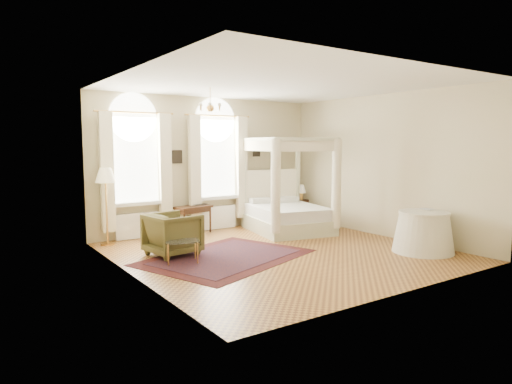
{
  "coord_description": "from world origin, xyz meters",
  "views": [
    {
      "loc": [
        -5.43,
        -7.12,
        2.15
      ],
      "look_at": [
        -0.31,
        0.4,
        1.19
      ],
      "focal_mm": 32.0,
      "sensor_mm": 36.0,
      "label": 1
    }
  ],
  "objects_px": {
    "writing_desk": "(193,210)",
    "floor_lamp": "(106,179)",
    "canopy_bed": "(288,210)",
    "armchair": "(173,234)",
    "coffee_table": "(182,243)",
    "side_table": "(423,232)",
    "nightstand": "(299,210)",
    "stool": "(183,225)"
  },
  "relations": [
    {
      "from": "writing_desk",
      "to": "floor_lamp",
      "type": "height_order",
      "value": "floor_lamp"
    },
    {
      "from": "canopy_bed",
      "to": "armchair",
      "type": "relative_size",
      "value": 2.65
    },
    {
      "from": "writing_desk",
      "to": "coffee_table",
      "type": "xyz_separation_m",
      "value": [
        -1.39,
        -2.35,
        -0.21
      ]
    },
    {
      "from": "canopy_bed",
      "to": "writing_desk",
      "type": "distance_m",
      "value": 2.33
    },
    {
      "from": "coffee_table",
      "to": "side_table",
      "type": "relative_size",
      "value": 0.59
    },
    {
      "from": "floor_lamp",
      "to": "side_table",
      "type": "bearing_deg",
      "value": -40.09
    },
    {
      "from": "canopy_bed",
      "to": "floor_lamp",
      "type": "distance_m",
      "value": 4.34
    },
    {
      "from": "floor_lamp",
      "to": "side_table",
      "type": "relative_size",
      "value": 1.38
    },
    {
      "from": "armchair",
      "to": "side_table",
      "type": "xyz_separation_m",
      "value": [
        4.24,
        -2.57,
        -0.01
      ]
    },
    {
      "from": "coffee_table",
      "to": "floor_lamp",
      "type": "distance_m",
      "value": 2.6
    },
    {
      "from": "coffee_table",
      "to": "floor_lamp",
      "type": "bearing_deg",
      "value": 106.54
    },
    {
      "from": "armchair",
      "to": "coffee_table",
      "type": "relative_size",
      "value": 1.29
    },
    {
      "from": "armchair",
      "to": "side_table",
      "type": "bearing_deg",
      "value": -130.04
    },
    {
      "from": "canopy_bed",
      "to": "writing_desk",
      "type": "relative_size",
      "value": 2.49
    },
    {
      "from": "coffee_table",
      "to": "side_table",
      "type": "xyz_separation_m",
      "value": [
        4.34,
        -1.94,
        0.03
      ]
    },
    {
      "from": "canopy_bed",
      "to": "nightstand",
      "type": "relative_size",
      "value": 4.02
    },
    {
      "from": "canopy_bed",
      "to": "side_table",
      "type": "bearing_deg",
      "value": -74.75
    },
    {
      "from": "writing_desk",
      "to": "armchair",
      "type": "relative_size",
      "value": 1.07
    },
    {
      "from": "stool",
      "to": "writing_desk",
      "type": "bearing_deg",
      "value": 46.53
    },
    {
      "from": "side_table",
      "to": "coffee_table",
      "type": "bearing_deg",
      "value": 155.89
    },
    {
      "from": "nightstand",
      "to": "floor_lamp",
      "type": "distance_m",
      "value": 5.46
    },
    {
      "from": "nightstand",
      "to": "side_table",
      "type": "distance_m",
      "value": 4.31
    },
    {
      "from": "writing_desk",
      "to": "floor_lamp",
      "type": "distance_m",
      "value": 2.23
    },
    {
      "from": "nightstand",
      "to": "armchair",
      "type": "distance_m",
      "value": 4.89
    },
    {
      "from": "canopy_bed",
      "to": "stool",
      "type": "relative_size",
      "value": 5.01
    },
    {
      "from": "nightstand",
      "to": "floor_lamp",
      "type": "height_order",
      "value": "floor_lamp"
    },
    {
      "from": "armchair",
      "to": "writing_desk",
      "type": "bearing_deg",
      "value": -45.52
    },
    {
      "from": "nightstand",
      "to": "armchair",
      "type": "xyz_separation_m",
      "value": [
        -4.57,
        -1.72,
        0.11
      ]
    },
    {
      "from": "nightstand",
      "to": "side_table",
      "type": "bearing_deg",
      "value": -94.38
    },
    {
      "from": "coffee_table",
      "to": "side_table",
      "type": "height_order",
      "value": "side_table"
    },
    {
      "from": "canopy_bed",
      "to": "nightstand",
      "type": "xyz_separation_m",
      "value": [
        1.21,
        1.05,
        -0.22
      ]
    },
    {
      "from": "canopy_bed",
      "to": "side_table",
      "type": "xyz_separation_m",
      "value": [
        0.88,
        -3.24,
        -0.12
      ]
    },
    {
      "from": "nightstand",
      "to": "armchair",
      "type": "height_order",
      "value": "armchair"
    },
    {
      "from": "writing_desk",
      "to": "armchair",
      "type": "height_order",
      "value": "armchair"
    },
    {
      "from": "stool",
      "to": "coffee_table",
      "type": "bearing_deg",
      "value": -115.83
    },
    {
      "from": "floor_lamp",
      "to": "side_table",
      "type": "xyz_separation_m",
      "value": [
        5.02,
        -4.23,
        -1.01
      ]
    },
    {
      "from": "writing_desk",
      "to": "armchair",
      "type": "distance_m",
      "value": 2.16
    },
    {
      "from": "nightstand",
      "to": "writing_desk",
      "type": "distance_m",
      "value": 3.3
    },
    {
      "from": "nightstand",
      "to": "writing_desk",
      "type": "height_order",
      "value": "writing_desk"
    },
    {
      "from": "stool",
      "to": "side_table",
      "type": "height_order",
      "value": "side_table"
    },
    {
      "from": "side_table",
      "to": "nightstand",
      "type": "bearing_deg",
      "value": 85.62
    },
    {
      "from": "floor_lamp",
      "to": "armchair",
      "type": "bearing_deg",
      "value": -64.83
    }
  ]
}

